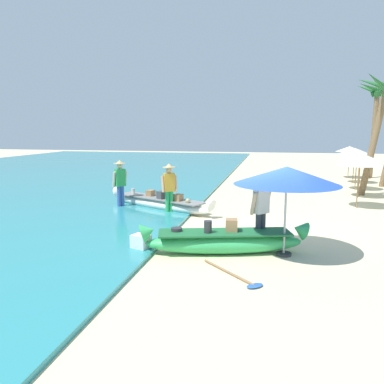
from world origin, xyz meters
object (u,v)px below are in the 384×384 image
at_px(person_vendor_hatted, 169,185).
at_px(person_vendor_assistant, 120,181).
at_px(palm_tree_mid_cluster, 376,101).
at_px(cooler_box, 141,243).
at_px(paddle, 237,276).
at_px(boat_green_foreground, 224,241).
at_px(person_tourist_customer, 261,210).
at_px(patio_umbrella_large, 287,176).
at_px(boat_white_midground, 160,203).

height_order(person_vendor_hatted, person_vendor_assistant, person_vendor_assistant).
distance_m(person_vendor_hatted, palm_tree_mid_cluster, 15.68).
height_order(cooler_box, paddle, cooler_box).
bearing_deg(palm_tree_mid_cluster, boat_green_foreground, -113.30).
relative_size(person_tourist_customer, paddle, 1.25).
height_order(patio_umbrella_large, paddle, patio_umbrella_large).
height_order(person_vendor_hatted, cooler_box, person_vendor_hatted).
distance_m(boat_green_foreground, person_tourist_customer, 1.19).
relative_size(boat_green_foreground, boat_white_midground, 0.88).
bearing_deg(boat_white_midground, boat_green_foreground, -56.91).
bearing_deg(palm_tree_mid_cluster, patio_umbrella_large, -109.13).
distance_m(person_tourist_customer, paddle, 2.27).
height_order(boat_white_midground, person_vendor_hatted, person_vendor_hatted).
distance_m(palm_tree_mid_cluster, cooler_box, 19.04).
height_order(person_tourist_customer, person_vendor_assistant, person_vendor_assistant).
distance_m(boat_green_foreground, person_vendor_assistant, 6.22).
xyz_separation_m(person_vendor_hatted, cooler_box, (0.42, -4.14, -0.80)).
bearing_deg(person_tourist_customer, patio_umbrella_large, -36.41).
height_order(boat_white_midground, cooler_box, boat_white_midground).
distance_m(person_tourist_customer, palm_tree_mid_cluster, 16.96).
relative_size(palm_tree_mid_cluster, paddle, 4.11).
distance_m(cooler_box, paddle, 2.68).
bearing_deg(paddle, boat_white_midground, 119.33).
bearing_deg(person_tourist_customer, person_vendor_assistant, 143.80).
bearing_deg(paddle, patio_umbrella_large, 59.63).
xyz_separation_m(boat_green_foreground, person_tourist_customer, (0.82, 0.54, 0.68)).
height_order(person_tourist_customer, paddle, person_tourist_customer).
distance_m(boat_green_foreground, patio_umbrella_large, 2.09).
distance_m(person_tourist_customer, cooler_box, 3.01).
relative_size(person_vendor_hatted, cooler_box, 4.21).
xyz_separation_m(person_vendor_assistant, palm_tree_mid_cluster, (11.27, 11.63, 3.48)).
xyz_separation_m(person_vendor_assistant, cooler_box, (2.42, -4.66, -0.83)).
xyz_separation_m(person_vendor_hatted, palm_tree_mid_cluster, (9.26, 12.15, 3.51)).
height_order(boat_green_foreground, paddle, boat_green_foreground).
bearing_deg(patio_umbrella_large, cooler_box, -172.54).
bearing_deg(person_vendor_assistant, boat_green_foreground, -44.74).
bearing_deg(palm_tree_mid_cluster, paddle, -110.25).
bearing_deg(person_vendor_hatted, boat_green_foreground, -58.07).
relative_size(person_vendor_assistant, paddle, 1.30).
bearing_deg(person_vendor_hatted, person_vendor_assistant, 165.42).
bearing_deg(cooler_box, boat_white_midground, 121.51).
distance_m(boat_white_midground, palm_tree_mid_cluster, 15.70).
height_order(boat_green_foreground, person_vendor_hatted, person_vendor_hatted).
bearing_deg(person_tourist_customer, boat_green_foreground, -146.69).
height_order(palm_tree_mid_cluster, cooler_box, palm_tree_mid_cluster).
relative_size(person_vendor_hatted, palm_tree_mid_cluster, 0.31).
distance_m(boat_green_foreground, cooler_box, 1.99).
xyz_separation_m(boat_green_foreground, cooler_box, (-1.96, -0.32, -0.09)).
xyz_separation_m(boat_green_foreground, paddle, (0.44, -1.49, -0.27)).
distance_m(person_tourist_customer, patio_umbrella_large, 1.13).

